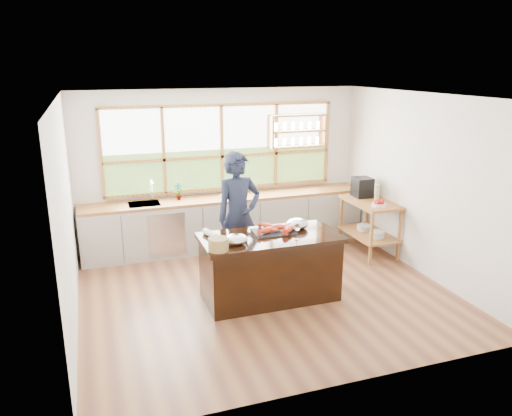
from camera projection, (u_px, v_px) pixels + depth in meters
name	position (u px, v px, depth m)	size (l,w,h in m)	color
ground_plane	(265.00, 291.00, 7.04)	(5.00, 5.00, 0.00)	brown
room_shell	(255.00, 163.00, 7.03)	(5.02, 4.52, 2.71)	silver
back_counter	(226.00, 221.00, 8.67)	(4.90, 0.63, 0.90)	#B2B1A8
right_shelf_unit	(370.00, 218.00, 8.36)	(0.62, 1.10, 0.90)	#9C622C
island	(270.00, 267.00, 6.73)	(1.85, 0.90, 0.90)	black
cook	(239.00, 216.00, 7.27)	(0.69, 0.46, 1.90)	#1A2137
potted_plant	(178.00, 191.00, 8.32)	(0.15, 0.10, 0.29)	slate
cutting_board	(233.00, 196.00, 8.59)	(0.40, 0.30, 0.01)	#6AC13B
espresso_machine	(362.00, 187.00, 8.50)	(0.29, 0.31, 0.33)	black
wine_bottle	(377.00, 193.00, 8.17)	(0.07, 0.07, 0.30)	#A1AD59
fruit_bowl	(379.00, 204.00, 7.95)	(0.23, 0.23, 0.11)	silver
slate_board	(274.00, 232.00, 6.73)	(0.55, 0.40, 0.02)	black
lobster_pile	(275.00, 228.00, 6.73)	(0.52, 0.44, 0.08)	#EA552A
mixing_bowl_left	(236.00, 239.00, 6.29)	(0.29, 0.29, 0.14)	silver
mixing_bowl_right	(297.00, 224.00, 6.89)	(0.30, 0.30, 0.15)	silver
wine_glass	(297.00, 228.00, 6.42)	(0.08, 0.08, 0.22)	silver
wicker_basket	(218.00, 244.00, 6.07)	(0.25, 0.25, 0.16)	#9E7A47
parchment_roll	(210.00, 234.00, 6.56)	(0.08, 0.08, 0.30)	white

